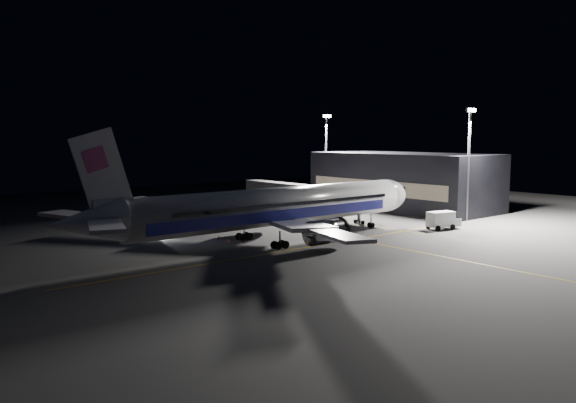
% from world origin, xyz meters
% --- Properties ---
extents(ground, '(200.00, 200.00, 0.00)m').
position_xyz_m(ground, '(0.00, 0.00, 0.00)').
color(ground, '#4C4C4F').
rests_on(ground, ground).
extents(guide_line_main, '(0.25, 80.00, 0.01)m').
position_xyz_m(guide_line_main, '(10.00, 0.00, 0.01)').
color(guide_line_main, gold).
rests_on(guide_line_main, ground).
extents(guide_line_cross, '(70.00, 0.25, 0.01)m').
position_xyz_m(guide_line_cross, '(0.00, -6.00, 0.01)').
color(guide_line_cross, gold).
rests_on(guide_line_cross, ground).
extents(guide_line_side, '(0.25, 40.00, 0.01)m').
position_xyz_m(guide_line_side, '(22.00, 10.00, 0.01)').
color(guide_line_side, gold).
rests_on(guide_line_side, ground).
extents(airliner, '(61.48, 54.22, 16.64)m').
position_xyz_m(airliner, '(-1.08, 0.00, 5.16)').
color(airliner, silver).
rests_on(airliner, ground).
extents(terminal, '(18.12, 40.00, 12.00)m').
position_xyz_m(terminal, '(45.98, 14.00, 6.00)').
color(terminal, black).
rests_on(terminal, ground).
extents(jet_bridge, '(3.60, 34.40, 6.30)m').
position_xyz_m(jet_bridge, '(22.00, 18.06, 4.58)').
color(jet_bridge, '#B2B2B7').
rests_on(jet_bridge, ground).
extents(floodlight_mast_north, '(2.40, 0.68, 20.70)m').
position_xyz_m(floodlight_mast_north, '(40.00, 31.99, 12.37)').
color(floodlight_mast_north, '#59595E').
rests_on(floodlight_mast_north, ground).
extents(floodlight_mast_south, '(2.40, 0.67, 20.70)m').
position_xyz_m(floodlight_mast_south, '(40.00, -6.01, 12.37)').
color(floodlight_mast_south, '#59595E').
rests_on(floodlight_mast_south, ground).
extents(service_truck, '(6.25, 3.64, 3.01)m').
position_xyz_m(service_truck, '(28.67, -8.84, 1.61)').
color(service_truck, white).
rests_on(service_truck, ground).
extents(baggage_tug, '(2.41, 2.12, 1.51)m').
position_xyz_m(baggage_tug, '(-12.83, 15.13, 0.69)').
color(baggage_tug, black).
rests_on(baggage_tug, ground).
extents(safety_cone_a, '(0.39, 0.39, 0.58)m').
position_xyz_m(safety_cone_a, '(-5.89, 4.00, 0.29)').
color(safety_cone_a, '#F2470A').
rests_on(safety_cone_a, ground).
extents(safety_cone_b, '(0.37, 0.37, 0.56)m').
position_xyz_m(safety_cone_b, '(-5.45, 7.57, 0.28)').
color(safety_cone_b, '#F2470A').
rests_on(safety_cone_b, ground).
extents(safety_cone_c, '(0.45, 0.45, 0.68)m').
position_xyz_m(safety_cone_c, '(0.37, 12.58, 0.34)').
color(safety_cone_c, '#F2470A').
rests_on(safety_cone_c, ground).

